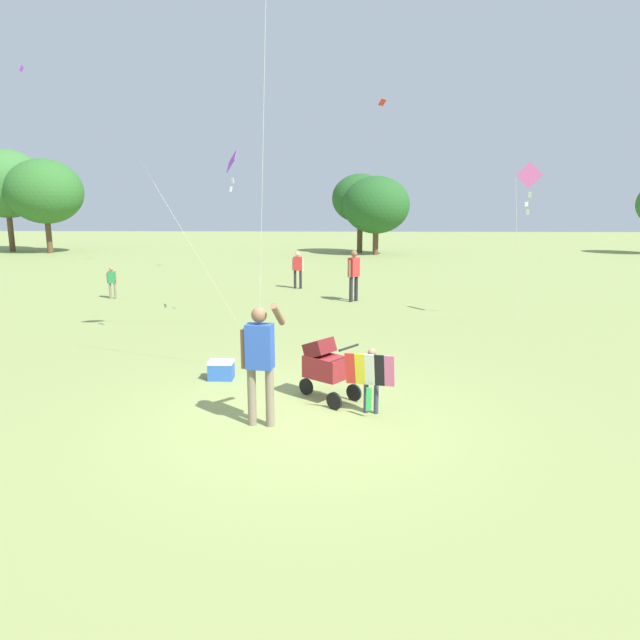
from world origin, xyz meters
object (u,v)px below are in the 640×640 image
Objects in this scene: kite_orange_delta at (229,170)px; person_red_shirt at (112,280)px; stroller at (325,364)px; person_couple_left at (354,272)px; person_adult_flyer at (260,355)px; cooler_box at (221,370)px; child_with_butterfly_kite at (371,374)px; kite_green_novelty at (528,183)px; person_sitting_far at (298,267)px.

kite_orange_delta is 4.21× the size of person_red_shirt.
person_couple_left reaches higher than stroller.
kite_orange_delta is at bearing 103.72° from person_adult_flyer.
person_red_shirt is 2.41× the size of cooler_box.
kite_green_novelty reaches higher than child_with_butterfly_kite.
person_red_shirt is at bearing 142.13° from kite_orange_delta.
person_red_shirt is 0.77× the size of person_sitting_far.
person_couple_left is 3.74× the size of cooler_box.
kite_orange_delta is 6.96m from person_red_shirt.
kite_green_novelty is at bearing -37.83° from person_couple_left.
stroller is 2.23m from cooler_box.
person_sitting_far is at bearing 78.41° from kite_orange_delta.
person_red_shirt reaches higher than stroller.
person_couple_left reaches higher than person_sitting_far.
kite_orange_delta is 2.71× the size of person_couple_left.
child_with_butterfly_kite is at bearing -40.59° from stroller.
cooler_box is at bearing -57.86° from person_red_shirt.
person_sitting_far is at bearing 125.70° from person_couple_left.
kite_green_novelty is at bearing 51.00° from person_adult_flyer.
cooler_box is (-0.57, -11.41, -0.65)m from person_sitting_far.
stroller is at bearing -129.06° from kite_green_novelty.
person_adult_flyer is 4.05× the size of cooler_box.
cooler_box is (-2.62, -8.56, -0.81)m from person_couple_left.
child_with_butterfly_kite is 8.26m from kite_orange_delta.
person_red_shirt is at bearing 122.14° from cooler_box.
kite_orange_delta is at bearing -37.87° from person_red_shirt.
kite_green_novelty is (5.93, 7.33, 2.63)m from person_adult_flyer.
person_sitting_far is (-2.07, 13.07, 0.20)m from child_with_butterfly_kite.
stroller is 7.49m from kite_orange_delta.
person_couple_left reaches higher than person_red_shirt.
person_sitting_far is (-0.47, 13.56, -0.22)m from person_adult_flyer.
person_adult_flyer is 0.43× the size of kite_green_novelty.
cooler_box is at bearing -92.84° from person_sitting_far.
person_red_shirt is 8.17m from person_couple_left.
person_red_shirt is 0.64× the size of person_couple_left.
kite_green_novelty reaches higher than person_adult_flyer.
child_with_butterfly_kite is at bearing 17.14° from person_adult_flyer.
stroller is at bearing -52.91° from person_red_shirt.
person_adult_flyer is at bearing -88.02° from person_sitting_far.
child_with_butterfly_kite is at bearing -122.38° from kite_green_novelty.
person_red_shirt is (-8.18, 10.48, 0.01)m from child_with_butterfly_kite.
cooler_box is at bearing -81.80° from kite_orange_delta.
kite_orange_delta is at bearing -101.59° from person_sitting_far.
kite_green_novelty is at bearing 0.72° from kite_orange_delta.
kite_orange_delta reaches higher than child_with_butterfly_kite.
kite_orange_delta reaches higher than person_adult_flyer.
child_with_butterfly_kite is at bearing -81.01° from person_sitting_far.
kite_orange_delta reaches higher than kite_green_novelty.
person_adult_flyer is at bearing -128.63° from stroller.
child_with_butterfly_kite is 0.73× the size of person_sitting_far.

